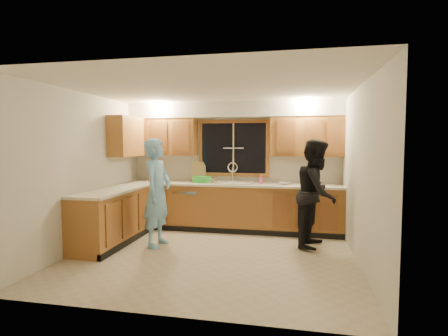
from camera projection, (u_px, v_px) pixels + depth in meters
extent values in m
plane|color=#B9A98E|center=(212.00, 255.00, 5.28)|extent=(4.20, 4.20, 0.00)
plane|color=white|center=(211.00, 88.00, 5.11)|extent=(4.20, 4.20, 0.00)
plane|color=beige|center=(234.00, 165.00, 7.05)|extent=(4.20, 0.00, 4.20)
plane|color=beige|center=(85.00, 171.00, 5.61)|extent=(0.00, 3.80, 3.80)
plane|color=beige|center=(361.00, 176.00, 4.78)|extent=(0.00, 3.80, 3.80)
cube|color=#A96B31|center=(231.00, 208.00, 6.81)|extent=(4.20, 0.60, 0.88)
cube|color=#A96B31|center=(114.00, 217.00, 5.95)|extent=(0.60, 1.90, 0.88)
cube|color=beige|center=(231.00, 184.00, 6.77)|extent=(4.20, 0.63, 0.04)
cube|color=beige|center=(114.00, 190.00, 5.91)|extent=(0.63, 1.90, 0.04)
cube|color=#A96B31|center=(164.00, 137.00, 7.13)|extent=(1.35, 0.33, 0.75)
cube|color=#A96B31|center=(307.00, 136.00, 6.57)|extent=(1.35, 0.33, 0.75)
cube|color=#A96B31|center=(126.00, 137.00, 6.63)|extent=(0.33, 0.90, 0.75)
cube|color=silver|center=(232.00, 110.00, 6.80)|extent=(4.20, 0.35, 0.30)
cube|color=black|center=(234.00, 148.00, 7.02)|extent=(1.30, 0.01, 1.00)
cube|color=#A96B31|center=(233.00, 121.00, 6.98)|extent=(1.44, 0.03, 0.07)
cube|color=#A96B31|center=(233.00, 175.00, 7.05)|extent=(1.44, 0.03, 0.07)
cube|color=#A96B31|center=(201.00, 148.00, 7.15)|extent=(0.07, 0.03, 1.00)
cube|color=#A96B31|center=(268.00, 148.00, 6.88)|extent=(0.07, 0.03, 1.00)
cube|color=white|center=(231.00, 183.00, 6.78)|extent=(0.86, 0.52, 0.03)
cube|color=white|center=(220.00, 187.00, 6.83)|extent=(0.38, 0.42, 0.18)
cube|color=white|center=(242.00, 188.00, 6.75)|extent=(0.38, 0.42, 0.18)
cylinder|color=silver|center=(233.00, 174.00, 6.97)|extent=(0.04, 0.04, 0.28)
torus|color=silver|center=(233.00, 167.00, 6.96)|extent=(0.21, 0.03, 0.21)
cube|color=silver|center=(189.00, 208.00, 6.98)|extent=(0.60, 0.56, 0.82)
cube|color=silver|center=(95.00, 224.00, 5.39)|extent=(0.58, 0.75, 0.90)
imported|color=#7EC0EE|center=(157.00, 193.00, 5.74)|extent=(0.46, 0.67, 1.77)
imported|color=black|center=(317.00, 193.00, 5.71)|extent=(0.87, 1.00, 1.76)
cube|color=#935728|center=(151.00, 175.00, 7.16)|extent=(0.16, 0.15, 0.24)
cube|color=tan|center=(198.00, 172.00, 7.12)|extent=(0.32, 0.21, 0.40)
cube|color=green|center=(202.00, 179.00, 6.90)|extent=(0.34, 0.33, 0.13)
imported|color=#E85892|center=(261.00, 179.00, 6.72)|extent=(0.09, 0.09, 0.18)
imported|color=silver|center=(284.00, 183.00, 6.56)|extent=(0.24, 0.24, 0.05)
cylinder|color=#BCAE91|center=(215.00, 180.00, 6.72)|extent=(0.08, 0.08, 0.13)
cylinder|color=#BCAE91|center=(213.00, 181.00, 6.62)|extent=(0.09, 0.09, 0.13)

